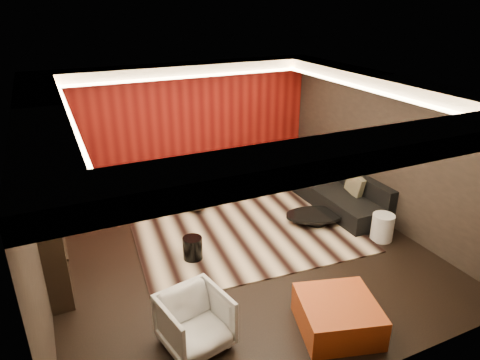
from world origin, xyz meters
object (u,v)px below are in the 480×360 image
coffee_table (315,218)px  orange_ottoman (338,316)px  white_side_table (382,227)px  armchair (195,322)px  sectional_sofa (275,181)px  drum_stool (193,248)px

coffee_table → orange_ottoman: bearing=-118.5°
coffee_table → white_side_table: 1.24m
coffee_table → orange_ottoman: (-1.36, -2.50, 0.10)m
armchair → sectional_sofa: bearing=37.3°
white_side_table → orange_ottoman: white_side_table is taller
coffee_table → armchair: 3.71m
white_side_table → armchair: (-3.88, -1.00, 0.12)m
coffee_table → drum_stool: drum_stool is taller
coffee_table → drum_stool: (-2.54, -0.16, 0.09)m
coffee_table → white_side_table: white_side_table is taller
white_side_table → orange_ottoman: size_ratio=0.50×
coffee_table → drum_stool: bearing=-176.5°
armchair → sectional_sofa: size_ratio=0.22×
coffee_table → sectional_sofa: size_ratio=0.31×
white_side_table → armchair: 4.01m
sectional_sofa → white_side_table: bearing=-73.5°
coffee_table → armchair: size_ratio=1.45×
orange_ottoman → armchair: size_ratio=1.23×
coffee_table → orange_ottoman: orange_ottoman is taller
orange_ottoman → sectional_sofa: 4.31m
drum_stool → orange_ottoman: 2.63m
drum_stool → armchair: armchair is taller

